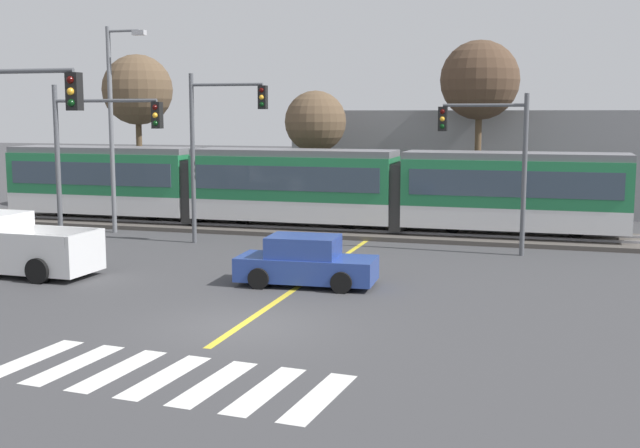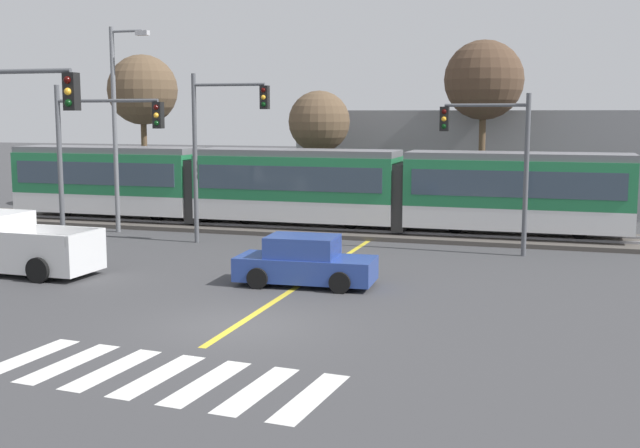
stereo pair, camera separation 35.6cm
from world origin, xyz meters
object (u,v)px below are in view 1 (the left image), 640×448
traffic_light_mid_left (92,146)px  bare_tree_east (480,81)px  light_rail_tram (294,185)px  sedan_crossing (306,262)px  street_lamp_west (114,119)px  traffic_light_far_left (215,134)px  bare_tree_west (315,122)px  traffic_light_far_right (495,149)px  pickup_truck (13,248)px  bare_tree_far_west (138,90)px

traffic_light_mid_left → bare_tree_east: 19.06m
light_rail_tram → bare_tree_east: bearing=37.8°
sedan_crossing → street_lamp_west: bearing=144.4°
traffic_light_far_left → bare_tree_west: traffic_light_far_left is taller
traffic_light_far_right → street_lamp_west: size_ratio=0.67×
pickup_truck → traffic_light_mid_left: 4.59m
sedan_crossing → traffic_light_far_right: bearing=54.7°
bare_tree_far_west → traffic_light_far_left: bearing=-48.2°
sedan_crossing → pickup_truck: size_ratio=0.78×
light_rail_tram → sedan_crossing: (3.89, -10.73, -1.35)m
sedan_crossing → bare_tree_west: bearing=105.6°
light_rail_tram → street_lamp_west: bearing=-159.3°
sedan_crossing → traffic_light_mid_left: (-8.52, 2.00, 3.37)m
street_lamp_west → bare_tree_east: size_ratio=1.02×
street_lamp_west → traffic_light_mid_left: bearing=-66.3°
pickup_truck → bare_tree_far_west: bearing=105.9°
light_rail_tram → bare_tree_far_west: size_ratio=3.36×
sedan_crossing → street_lamp_west: 14.36m
street_lamp_west → bare_tree_far_west: street_lamp_west is taller
street_lamp_west → bare_tree_west: street_lamp_west is taller
pickup_truck → traffic_light_mid_left: traffic_light_mid_left is taller
light_rail_tram → traffic_light_far_right: 9.80m
traffic_light_far_right → traffic_light_far_left: bearing=-176.2°
traffic_light_far_left → bare_tree_east: 13.93m
traffic_light_far_left → traffic_light_far_right: traffic_light_far_left is taller
bare_tree_east → traffic_light_mid_left: bearing=-129.8°
traffic_light_far_right → street_lamp_west: 16.23m
pickup_truck → sedan_crossing: bearing=6.3°
light_rail_tram → traffic_light_far_left: traffic_light_far_left is taller
light_rail_tram → sedan_crossing: 11.49m
street_lamp_west → bare_tree_west: size_ratio=1.41×
traffic_light_mid_left → bare_tree_west: (4.43, 12.66, 0.67)m
bare_tree_far_west → bare_tree_west: (10.52, -1.67, -1.66)m
sedan_crossing → light_rail_tram: bearing=109.9°
light_rail_tram → pickup_truck: light_rail_tram is taller
light_rail_tram → pickup_truck: size_ratio=5.12×
traffic_light_mid_left → bare_tree_far_west: bare_tree_far_west is taller
light_rail_tram → bare_tree_far_west: (-10.72, 5.61, 4.35)m
traffic_light_mid_left → bare_tree_east: bearing=50.2°
street_lamp_west → sedan_crossing: bearing=-35.6°
traffic_light_mid_left → traffic_light_far_left: bearing=57.5°
pickup_truck → bare_tree_east: bearing=53.1°
bare_tree_far_west → bare_tree_east: bare_tree_east is taller
light_rail_tram → bare_tree_east: size_ratio=3.24×
sedan_crossing → bare_tree_east: (3.56, 16.51, 6.01)m
traffic_light_far_left → street_lamp_west: bearing=163.6°
traffic_light_mid_left → traffic_light_far_right: size_ratio=1.05×
light_rail_tram → sedan_crossing: size_ratio=6.54×
bare_tree_east → sedan_crossing: bearing=-102.2°
traffic_light_far_right → bare_tree_west: 11.88m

